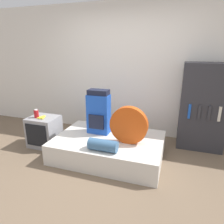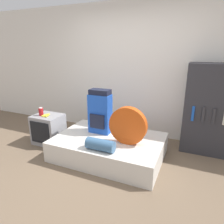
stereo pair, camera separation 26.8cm
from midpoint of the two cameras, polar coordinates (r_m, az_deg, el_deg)
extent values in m
plane|color=brown|center=(2.97, -3.82, -18.07)|extent=(16.00, 16.00, 0.00)
cube|color=white|center=(4.10, 7.51, 11.45)|extent=(8.00, 0.05, 2.60)
cube|color=silver|center=(3.38, 1.46, -9.94)|extent=(1.74, 1.19, 0.33)
cube|color=blue|center=(3.41, -1.17, -0.54)|extent=(0.37, 0.21, 0.67)
cube|color=#191E33|center=(3.32, -1.13, 5.72)|extent=(0.34, 0.19, 0.09)
cube|color=#191E33|center=(3.34, -2.02, -2.76)|extent=(0.26, 0.03, 0.24)
cylinder|color=#D14C14|center=(3.03, 7.12, -3.93)|extent=(0.58, 0.11, 0.58)
cylinder|color=#3D668E|center=(2.89, -0.65, -9.39)|extent=(0.42, 0.17, 0.17)
cube|color=#939399|center=(3.94, -15.82, -4.73)|extent=(0.52, 0.44, 0.55)
cube|color=black|center=(3.78, -18.02, -5.70)|extent=(0.41, 0.02, 0.40)
cylinder|color=#B2191E|center=(3.86, -17.78, 0.00)|extent=(0.08, 0.08, 0.14)
cylinder|color=white|center=(3.84, -17.88, 1.09)|extent=(0.06, 0.06, 0.02)
ellipsoid|color=yellow|center=(3.82, -16.58, -0.85)|extent=(0.09, 0.18, 0.03)
ellipsoid|color=yellow|center=(3.81, -16.30, -0.89)|extent=(0.03, 0.18, 0.03)
ellipsoid|color=yellow|center=(3.79, -16.01, -0.94)|extent=(0.09, 0.18, 0.03)
cube|color=#2D2D33|center=(3.75, 27.72, 0.54)|extent=(0.76, 0.40, 1.52)
cube|color=#194CB2|center=(3.54, 24.15, -0.46)|extent=(0.04, 0.02, 0.25)
cube|color=#2D2D33|center=(3.55, 26.60, -0.75)|extent=(0.04, 0.02, 0.25)
cube|color=#2D2D33|center=(3.56, 29.04, -1.05)|extent=(0.04, 0.02, 0.25)
camera|label=1|loc=(0.13, -87.54, 0.78)|focal=32.00mm
camera|label=2|loc=(0.13, 92.46, -0.78)|focal=32.00mm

